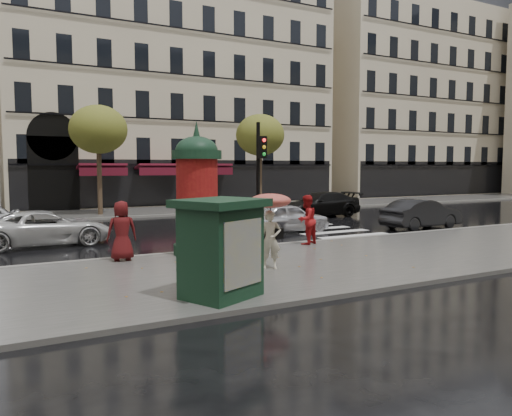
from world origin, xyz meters
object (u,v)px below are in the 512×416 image
woman_red (306,220)px  car_darkgrey (422,214)px  morris_column (197,191)px  man_burgundy (122,231)px  traffic_light (260,172)px  car_black (320,204)px  woman_umbrella (271,218)px  car_silver (288,218)px  newsstand (221,247)px  car_white (46,228)px

woman_red → car_darkgrey: 8.39m
morris_column → man_burgundy: bearing=-180.0°
traffic_light → car_black: size_ratio=0.87×
traffic_light → woman_umbrella: bearing=-114.2°
car_silver → car_black: bearing=-47.4°
man_burgundy → newsstand: bearing=105.2°
morris_column → traffic_light: bearing=7.2°
car_darkgrey → car_white: bearing=76.5°
newsstand → car_darkgrey: size_ratio=0.52×
woman_umbrella → newsstand: 3.30m
newsstand → car_darkgrey: bearing=28.0°
car_silver → man_burgundy: bearing=114.6°
traffic_light → car_silver: bearing=46.6°
car_silver → woman_red: bearing=156.8°
newsstand → car_darkgrey: (13.99, 7.45, -0.52)m
car_white → newsstand: bearing=-167.9°
woman_umbrella → traffic_light: size_ratio=0.50×
man_burgundy → car_black: (13.87, 9.07, -0.30)m
car_darkgrey → car_black: (-1.01, 6.97, 0.03)m
car_darkgrey → car_black: size_ratio=0.84×
woman_red → newsstand: (-5.87, -5.35, 0.20)m
woman_umbrella → car_silver: bearing=54.9°
man_burgundy → newsstand: newsstand is taller
woman_umbrella → car_black: (10.49, 12.28, -0.83)m
car_silver → car_white: 10.15m
morris_column → car_white: size_ratio=0.90×
man_burgundy → car_black: man_burgundy is taller
man_burgundy → car_darkgrey: (14.88, 2.10, -0.33)m
traffic_light → newsstand: traffic_light is taller
woman_red → car_white: bearing=-52.8°
traffic_light → car_white: (-6.63, 4.72, -2.13)m
woman_red → car_darkgrey: bearing=172.6°
newsstand → morris_column: bearing=73.6°
woman_umbrella → man_burgundy: 4.69m
woman_umbrella → traffic_light: (1.58, 3.53, 1.24)m
car_silver → car_darkgrey: size_ratio=0.92×
man_burgundy → car_white: man_burgundy is taller
woman_red → newsstand: bearing=20.4°
newsstand → car_white: 10.71m
man_burgundy → traffic_light: traffic_light is taller
newsstand → car_white: bearing=103.9°
car_silver → car_white: size_ratio=0.82×
traffic_light → car_black: traffic_light is taller
car_darkgrey → car_silver: bearing=70.4°
woman_umbrella → newsstand: size_ratio=0.97×
car_darkgrey → car_white: (-16.55, 2.93, -0.04)m
car_black → car_silver: bearing=-45.6°
newsstand → car_black: newsstand is taller
traffic_light → car_silver: size_ratio=1.13×
woman_red → car_darkgrey: size_ratio=0.43×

